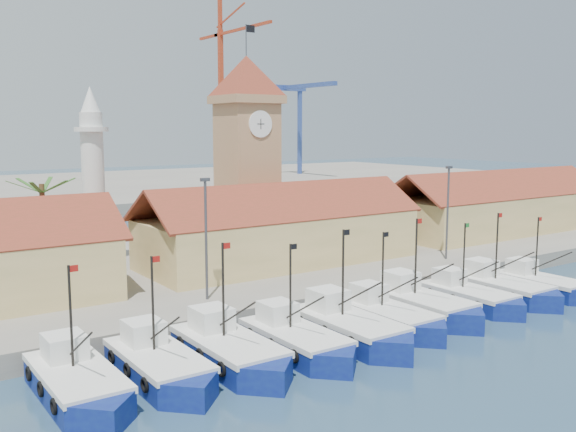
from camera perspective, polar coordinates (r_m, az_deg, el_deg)
ground at (r=46.74m, az=13.42°, el=-9.95°), size 400.00×400.00×0.00m
quay at (r=64.46m, az=-2.66°, el=-4.15°), size 140.00×32.00×1.50m
terminal at (r=144.02m, az=-21.16°, el=2.06°), size 240.00×80.00×2.00m
boat_0 at (r=36.19m, az=-18.09°, el=-14.18°), size 3.59×9.82×7.43m
boat_1 at (r=37.60m, az=-11.23°, el=-13.10°), size 3.57×9.77×7.39m
boat_2 at (r=39.11m, az=-5.03°, el=-12.07°), size 3.75×10.27×7.77m
boat_3 at (r=40.88m, az=0.94°, el=-11.22°), size 3.53×9.67×7.32m
boat_4 at (r=43.26m, az=5.67°, el=-10.10°), size 3.80×10.42×7.88m
boat_5 at (r=46.37m, az=9.08°, el=-9.01°), size 3.49×9.55×7.23m
boat_6 at (r=49.59m, az=11.98°, el=-7.90°), size 3.77×10.31×7.80m
boat_7 at (r=53.11m, az=15.96°, el=-7.07°), size 3.39×9.30×7.04m
boat_8 at (r=56.35m, az=18.66°, el=-6.27°), size 3.64×9.97×7.54m
boat_9 at (r=59.20m, az=21.78°, el=-5.81°), size 3.36×9.19×6.96m
hall_center at (r=60.56m, az=-0.67°, el=-1.80°), size 27.04×10.13×7.61m
hall_right at (r=82.64m, az=18.05°, el=0.40°), size 31.20×10.13×7.61m
clock_tower at (r=64.80m, az=-3.66°, el=5.91°), size 5.80×5.80×22.70m
minaret at (r=60.51m, az=-16.93°, el=3.34°), size 3.00×3.00×16.30m
palm_tree at (r=57.61m, az=-20.91°, el=-0.53°), size 5.60×5.03×8.39m
lamp_posts at (r=54.12m, az=4.52°, el=-0.30°), size 80.70×0.25×9.03m
crane_red_right at (r=152.83m, az=-5.75°, el=11.88°), size 1.00×31.50×41.73m
gantry at (r=166.35m, az=0.32°, el=9.85°), size 13.00×22.00×23.20m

